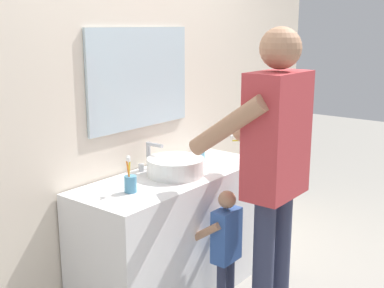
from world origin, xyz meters
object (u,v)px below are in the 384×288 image
at_px(adult_parent, 274,154).
at_px(soap_bottle, 201,152).
at_px(toothbrush_cup, 130,183).
at_px(child_toddler, 225,243).

bearing_deg(adult_parent, soap_bottle, 71.64).
bearing_deg(toothbrush_cup, adult_parent, -49.36).
bearing_deg(child_toddler, soap_bottle, 52.29).
relative_size(toothbrush_cup, adult_parent, 0.12).
relative_size(soap_bottle, child_toddler, 0.20).
height_order(soap_bottle, child_toddler, soap_bottle).
distance_m(toothbrush_cup, adult_parent, 0.82).
xyz_separation_m(toothbrush_cup, child_toddler, (0.40, -0.38, -0.40)).
relative_size(soap_bottle, adult_parent, 0.09).
height_order(soap_bottle, adult_parent, adult_parent).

